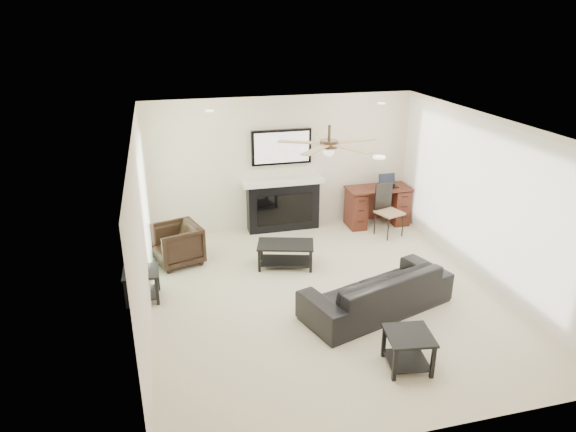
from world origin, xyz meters
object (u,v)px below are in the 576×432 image
(coffee_table, at_px, (286,255))
(fireplace_unit, at_px, (283,182))
(desk, at_px, (377,206))
(armchair, at_px, (177,244))
(sofa, at_px, (377,290))

(coffee_table, bearing_deg, fireplace_unit, 93.72)
(desk, bearing_deg, armchair, -169.11)
(fireplace_unit, distance_m, desk, 1.92)
(sofa, xyz_separation_m, armchair, (-2.60, 2.15, 0.02))
(sofa, distance_m, desk, 3.15)
(sofa, xyz_separation_m, fireplace_unit, (-0.57, 3.11, 0.64))
(armchair, bearing_deg, fireplace_unit, 98.22)
(armchair, distance_m, coffee_table, 1.79)
(coffee_table, height_order, desk, desk)
(fireplace_unit, relative_size, desk, 1.57)
(fireplace_unit, bearing_deg, sofa, -79.66)
(coffee_table, relative_size, fireplace_unit, 0.47)
(armchair, xyz_separation_m, desk, (3.86, 0.74, 0.05))
(desk, bearing_deg, coffee_table, -149.08)
(sofa, xyz_separation_m, desk, (1.26, 2.89, 0.07))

